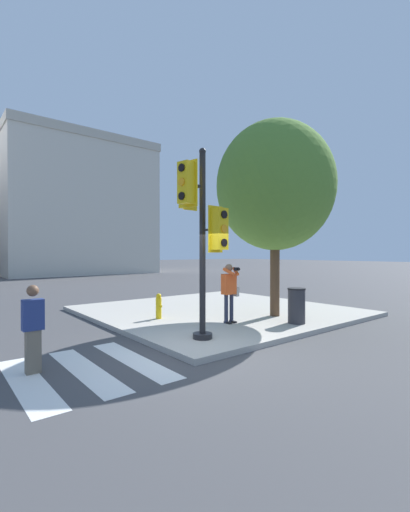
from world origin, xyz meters
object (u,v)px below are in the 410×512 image
at_px(pedestrian_distant, 33,327).
at_px(trash_bin, 297,306).
at_px(person_photographer, 230,288).
at_px(fire_hydrant, 159,306).
at_px(street_tree, 275,186).
at_px(traffic_signal_pole, 199,219).

xyz_separation_m(pedestrian_distant, trash_bin, (6.53, -0.69, -0.19)).
height_order(person_photographer, pedestrian_distant, person_photographer).
bearing_deg(fire_hydrant, street_tree, -31.33).
distance_m(street_tree, trash_bin, 3.72).
relative_size(person_photographer, street_tree, 0.27).
xyz_separation_m(person_photographer, trash_bin, (1.40, -1.22, -0.49)).
height_order(pedestrian_distant, trash_bin, pedestrian_distant).
bearing_deg(trash_bin, fire_hydrant, 131.46).
distance_m(person_photographer, pedestrian_distant, 5.17).
height_order(traffic_signal_pole, fire_hydrant, traffic_signal_pole).
distance_m(pedestrian_distant, trash_bin, 6.57).
distance_m(traffic_signal_pole, trash_bin, 3.90).
xyz_separation_m(person_photographer, fire_hydrant, (-1.23, 1.76, -0.61)).
bearing_deg(person_photographer, pedestrian_distant, -174.12).
xyz_separation_m(street_tree, fire_hydrant, (-3.05, 1.86, -3.65)).
bearing_deg(pedestrian_distant, traffic_signal_pole, -6.66).
relative_size(fire_hydrant, trash_bin, 0.77).
xyz_separation_m(traffic_signal_pole, person_photographer, (1.79, 0.92, -1.73)).
bearing_deg(traffic_signal_pole, fire_hydrant, 78.12).
distance_m(traffic_signal_pole, pedestrian_distant, 3.92).
height_order(traffic_signal_pole, trash_bin, traffic_signal_pole).
bearing_deg(traffic_signal_pole, person_photographer, 27.09).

